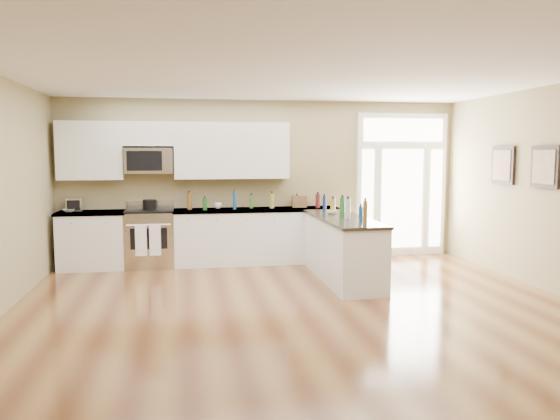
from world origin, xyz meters
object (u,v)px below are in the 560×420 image
stockpot (150,204)px  toaster_oven (75,205)px  kitchen_range (150,238)px  peninsula_cabinet (342,251)px

stockpot → toaster_oven: 1.19m
kitchen_range → peninsula_cabinet: bearing=-26.7°
kitchen_range → toaster_oven: 1.33m
toaster_oven → stockpot: bearing=-4.5°
peninsula_cabinet → stockpot: (-2.88, 1.56, 0.60)m
stockpot → kitchen_range: bearing=-88.9°
stockpot → toaster_oven: bearing=-179.7°
peninsula_cabinet → toaster_oven: toaster_oven is taller
stockpot → toaster_oven: size_ratio=0.91×
peninsula_cabinet → kitchen_range: (-2.88, 1.45, 0.04)m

